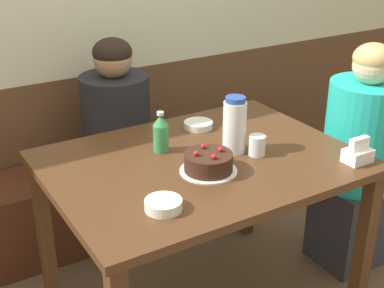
{
  "coord_description": "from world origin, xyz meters",
  "views": [
    {
      "loc": [
        -1.05,
        -1.65,
        1.73
      ],
      "look_at": [
        -0.01,
        0.05,
        0.83
      ],
      "focal_mm": 50.0,
      "sensor_mm": 36.0,
      "label": 1
    }
  ],
  "objects": [
    {
      "name": "glass_water_tall",
      "position": [
        0.21,
        -0.09,
        0.82
      ],
      "size": [
        0.07,
        0.07,
        0.09
      ],
      "color": "silver",
      "rests_on": "dining_table"
    },
    {
      "name": "bowl_rice_small",
      "position": [
        -0.32,
        -0.27,
        0.8
      ],
      "size": [
        0.13,
        0.13,
        0.04
      ],
      "color": "white",
      "rests_on": "dining_table"
    },
    {
      "name": "birthday_cake",
      "position": [
        -0.04,
        -0.11,
        0.82
      ],
      "size": [
        0.22,
        0.22,
        0.1
      ],
      "color": "white",
      "rests_on": "dining_table"
    },
    {
      "name": "water_pitcher",
      "position": [
        0.16,
        -0.01,
        0.9
      ],
      "size": [
        0.1,
        0.1,
        0.24
      ],
      "color": "white",
      "rests_on": "dining_table"
    },
    {
      "name": "person_pale_blue_shirt",
      "position": [
        0.88,
        -0.06,
        0.57
      ],
      "size": [
        0.36,
        0.36,
        1.16
      ],
      "rotation": [
        0.0,
        0.0,
        3.14
      ],
      "color": "#33333D",
      "rests_on": "ground_plane"
    },
    {
      "name": "bench_seat",
      "position": [
        0.0,
        0.83,
        0.22
      ],
      "size": [
        2.46,
        0.38,
        0.44
      ],
      "color": "#472314",
      "rests_on": "ground_plane"
    },
    {
      "name": "back_wall",
      "position": [
        0.0,
        1.05,
        1.25
      ],
      "size": [
        4.8,
        0.04,
        2.5
      ],
      "color": "brown",
      "rests_on": "ground_plane"
    },
    {
      "name": "bowl_soup_white",
      "position": [
        0.16,
        0.29,
        0.79
      ],
      "size": [
        0.13,
        0.13,
        0.03
      ],
      "color": "white",
      "rests_on": "dining_table"
    },
    {
      "name": "dining_table",
      "position": [
        0.0,
        0.0,
        0.68
      ],
      "size": [
        1.23,
        0.92,
        0.78
      ],
      "color": "#4C2D19",
      "rests_on": "ground_plane"
    },
    {
      "name": "napkin_holder",
      "position": [
        0.52,
        -0.35,
        0.82
      ],
      "size": [
        0.11,
        0.08,
        0.11
      ],
      "color": "white",
      "rests_on": "dining_table"
    },
    {
      "name": "person_teal_shirt",
      "position": [
        -0.06,
        0.72,
        0.55
      ],
      "size": [
        0.35,
        0.35,
        1.14
      ],
      "rotation": [
        0.0,
        0.0,
        -1.57
      ],
      "color": "#33333D",
      "rests_on": "ground_plane"
    },
    {
      "name": "soju_bottle",
      "position": [
        -0.1,
        0.15,
        0.86
      ],
      "size": [
        0.07,
        0.07,
        0.18
      ],
      "color": "#388E4C",
      "rests_on": "dining_table"
    }
  ]
}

